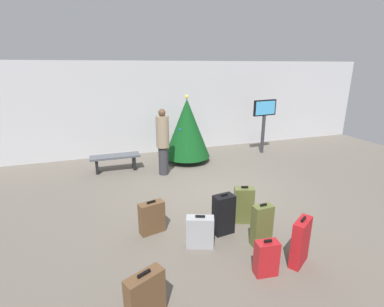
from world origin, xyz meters
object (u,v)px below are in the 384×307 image
holiday_tree (187,128)px  suitcase_0 (300,242)px  suitcase_6 (244,205)px  suitcase_4 (152,218)px  suitcase_5 (200,232)px  suitcase_3 (266,258)px  flight_info_kiosk (264,116)px  suitcase_2 (224,214)px  traveller_0 (163,141)px  waiting_bench (115,159)px  suitcase_7 (145,296)px  suitcase_1 (262,225)px

holiday_tree → suitcase_0: size_ratio=2.67×
suitcase_0 → suitcase_6: suitcase_0 is taller
suitcase_4 → suitcase_5: (0.70, -0.70, -0.02)m
suitcase_3 → flight_info_kiosk: bearing=58.5°
suitcase_2 → suitcase_6: bearing=23.1°
traveller_0 → suitcase_2: bearing=-83.7°
waiting_bench → suitcase_6: 4.38m
suitcase_0 → traveller_0: bearing=104.3°
holiday_tree → suitcase_3: bearing=-95.2°
waiting_bench → traveller_0: bearing=-29.5°
suitcase_4 → suitcase_7: (-0.44, -1.84, 0.01)m
suitcase_4 → suitcase_7: size_ratio=0.97×
suitcase_3 → suitcase_6: 1.51m
holiday_tree → suitcase_4: (-1.89, -3.75, -0.80)m
suitcase_0 → suitcase_4: (-2.03, 1.62, -0.08)m
suitcase_2 → suitcase_7: 2.20m
suitcase_2 → suitcase_5: 0.62m
suitcase_3 → suitcase_5: size_ratio=0.99×
suitcase_2 → suitcase_4: suitcase_2 is taller
waiting_bench → suitcase_4: bearing=-83.7°
flight_info_kiosk → suitcase_0: flight_info_kiosk is taller
suitcase_6 → suitcase_7: suitcase_6 is taller
suitcase_1 → suitcase_7: bearing=-158.7°
flight_info_kiosk → suitcase_2: flight_info_kiosk is taller
suitcase_0 → suitcase_6: 1.43m
suitcase_5 → suitcase_7: (-1.14, -1.14, 0.03)m
suitcase_6 → suitcase_5: bearing=-156.2°
traveller_0 → suitcase_1: (0.84, -3.85, -0.62)m
suitcase_2 → suitcase_5: suitcase_2 is taller
suitcase_5 → suitcase_4: bearing=135.1°
suitcase_1 → suitcase_4: bearing=150.0°
suitcase_0 → suitcase_6: size_ratio=1.05×
traveller_0 → suitcase_4: 3.07m
traveller_0 → suitcase_3: traveller_0 is taller
flight_info_kiosk → waiting_bench: (-5.15, -0.22, -0.97)m
holiday_tree → traveller_0: size_ratio=1.14×
suitcase_2 → suitcase_3: size_ratio=1.35×
suitcase_3 → suitcase_1: bearing=63.8°
flight_info_kiosk → suitcase_5: flight_info_kiosk is taller
suitcase_1 → suitcase_7: 2.33m
flight_info_kiosk → holiday_tree: bearing=-178.9°
waiting_bench → suitcase_7: bearing=-90.5°
holiday_tree → suitcase_7: 6.11m
suitcase_3 → suitcase_5: 1.19m
waiting_bench → suitcase_7: size_ratio=2.15×
suitcase_6 → suitcase_7: bearing=-144.0°
waiting_bench → suitcase_2: (1.65, -4.03, 0.02)m
holiday_tree → suitcase_3: holiday_tree is taller
suitcase_6 → holiday_tree: bearing=88.7°
traveller_0 → suitcase_4: traveller_0 is taller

